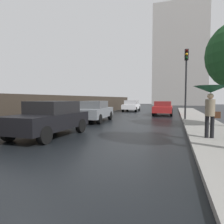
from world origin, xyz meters
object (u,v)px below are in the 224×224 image
object	(u,v)px
car_red_near_kerb	(163,108)
traffic_light	(186,72)
pedestrian_with_umbrella_near	(211,95)
car_black_behind_camera	(50,118)
car_grey_far_ahead	(94,111)
car_white_far_lane	(131,105)

from	to	relation	value
car_red_near_kerb	traffic_light	xyz separation A→B (m)	(1.79, -4.86, 2.78)
pedestrian_with_umbrella_near	car_black_behind_camera	bearing A→B (deg)	-173.42
pedestrian_with_umbrella_near	traffic_light	world-z (taller)	traffic_light
car_grey_far_ahead	pedestrian_with_umbrella_near	world-z (taller)	pedestrian_with_umbrella_near
car_red_near_kerb	car_grey_far_ahead	size ratio (longest dim) A/B	0.97
car_red_near_kerb	traffic_light	bearing A→B (deg)	-69.97
car_grey_far_ahead	car_black_behind_camera	xyz separation A→B (m)	(0.29, -5.70, 0.03)
traffic_light	pedestrian_with_umbrella_near	bearing A→B (deg)	-85.85
car_red_near_kerb	car_grey_far_ahead	distance (m)	8.21
car_white_far_lane	traffic_light	world-z (taller)	traffic_light
car_red_near_kerb	pedestrian_with_umbrella_near	world-z (taller)	pedestrian_with_umbrella_near
car_black_behind_camera	car_white_far_lane	xyz separation A→B (m)	(-0.22, 18.12, -0.04)
car_red_near_kerb	car_white_far_lane	size ratio (longest dim) A/B	0.99
car_black_behind_camera	pedestrian_with_umbrella_near	size ratio (longest dim) A/B	2.13
car_red_near_kerb	car_grey_far_ahead	world-z (taller)	car_grey_far_ahead
car_red_near_kerb	car_black_behind_camera	xyz separation A→B (m)	(-3.98, -12.72, 0.06)
car_red_near_kerb	pedestrian_with_umbrella_near	bearing A→B (deg)	-79.30
car_black_behind_camera	car_white_far_lane	world-z (taller)	car_black_behind_camera
car_red_near_kerb	car_black_behind_camera	world-z (taller)	car_black_behind_camera
car_red_near_kerb	car_grey_far_ahead	bearing A→B (deg)	-121.54
pedestrian_with_umbrella_near	car_red_near_kerb	bearing A→B (deg)	100.59
car_red_near_kerb	car_white_far_lane	distance (m)	6.84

